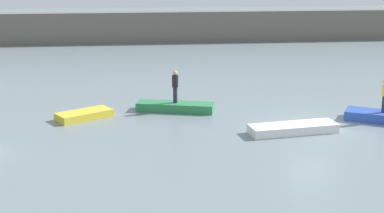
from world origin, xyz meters
TOP-DOWN VIEW (x-y plane):
  - ground_plane at (0.00, 0.00)m, footprint 120.00×120.00m
  - embankment_wall at (0.00, 26.49)m, footprint 80.00×1.20m
  - rowboat_yellow at (-10.60, 2.43)m, footprint 2.86×2.37m
  - rowboat_green at (-6.10, 3.34)m, footprint 4.04×2.01m
  - rowboat_white at (-1.14, -0.88)m, footprint 4.11×1.74m
  - rowboat_blue at (3.62, 0.43)m, footprint 3.64×2.81m
  - person_dark_shirt at (-6.10, 3.34)m, footprint 0.32×0.32m

SIDE VIEW (x-z plane):
  - ground_plane at x=0.00m, z-range 0.00..0.00m
  - rowboat_yellow at x=-10.60m, z-range 0.00..0.37m
  - rowboat_white at x=-1.14m, z-range 0.00..0.40m
  - rowboat_green at x=-6.10m, z-range 0.00..0.44m
  - rowboat_blue at x=3.62m, z-range 0.00..0.45m
  - embankment_wall at x=0.00m, z-range 0.00..2.71m
  - person_dark_shirt at x=-6.10m, z-range 0.53..2.19m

